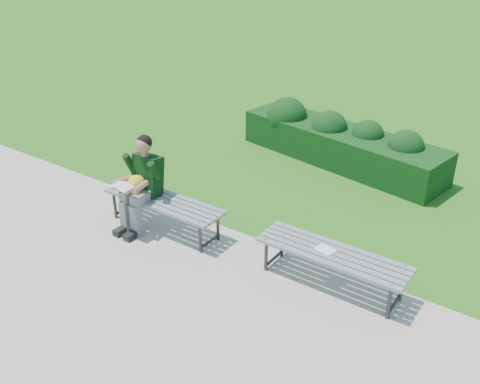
# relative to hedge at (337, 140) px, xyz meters

# --- Properties ---
(ground) EXTENTS (80.00, 80.00, 0.00)m
(ground) POSITION_rel_hedge_xyz_m (0.06, -3.02, -0.39)
(ground) COLOR #2E7322
(ground) RESTS_ON ground
(walkway) EXTENTS (30.00, 3.50, 0.02)m
(walkway) POSITION_rel_hedge_xyz_m (0.06, -4.77, -0.38)
(walkway) COLOR beige
(walkway) RESTS_ON ground
(hedge) EXTENTS (3.89, 1.61, 0.95)m
(hedge) POSITION_rel_hedge_xyz_m (0.00, 0.00, 0.00)
(hedge) COLOR #0E380F
(hedge) RESTS_ON ground
(bench_left) EXTENTS (1.80, 0.50, 0.46)m
(bench_left) POSITION_rel_hedge_xyz_m (-0.92, -3.52, 0.03)
(bench_left) COLOR slate
(bench_left) RESTS_ON walkway
(bench_right) EXTENTS (1.80, 0.50, 0.46)m
(bench_right) POSITION_rel_hedge_xyz_m (1.55, -3.37, 0.03)
(bench_right) COLOR slate
(bench_right) RESTS_ON walkway
(seated_boy) EXTENTS (0.56, 0.76, 1.31)m
(seated_boy) POSITION_rel_hedge_xyz_m (-1.22, -3.62, 0.32)
(seated_boy) COLOR gray
(seated_boy) RESTS_ON walkway
(paper_sheet) EXTENTS (0.25, 0.21, 0.01)m
(paper_sheet) POSITION_rel_hedge_xyz_m (1.45, -3.37, 0.08)
(paper_sheet) COLOR white
(paper_sheet) RESTS_ON bench_right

